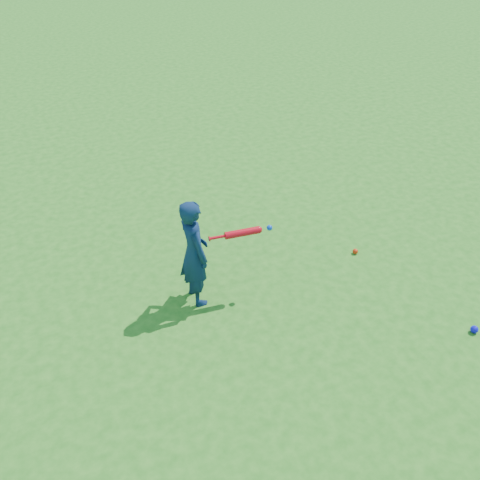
{
  "coord_description": "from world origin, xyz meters",
  "views": [
    {
      "loc": [
        -0.89,
        -4.05,
        3.91
      ],
      "look_at": [
        0.99,
        0.15,
        0.67
      ],
      "focal_mm": 40.0,
      "sensor_mm": 36.0,
      "label": 1
    }
  ],
  "objects_px": {
    "ground_ball_blue": "(474,329)",
    "bat_swing": "(245,232)",
    "ground_ball_red": "(355,251)",
    "child": "(194,253)"
  },
  "relations": [
    {
      "from": "ground_ball_blue",
      "to": "bat_swing",
      "type": "bearing_deg",
      "value": 140.28
    },
    {
      "from": "ground_ball_red",
      "to": "bat_swing",
      "type": "distance_m",
      "value": 1.71
    },
    {
      "from": "ground_ball_red",
      "to": "bat_swing",
      "type": "bearing_deg",
      "value": -177.04
    },
    {
      "from": "child",
      "to": "ground_ball_red",
      "type": "xyz_separation_m",
      "value": [
        2.06,
        -0.02,
        -0.59
      ]
    },
    {
      "from": "ground_ball_red",
      "to": "bat_swing",
      "type": "height_order",
      "value": "bat_swing"
    },
    {
      "from": "child",
      "to": "ground_ball_blue",
      "type": "xyz_separation_m",
      "value": [
        2.4,
        -1.65,
        -0.58
      ]
    },
    {
      "from": "child",
      "to": "ground_ball_red",
      "type": "bearing_deg",
      "value": -94.05
    },
    {
      "from": "ground_ball_red",
      "to": "ground_ball_blue",
      "type": "bearing_deg",
      "value": -78.33
    },
    {
      "from": "ground_ball_red",
      "to": "child",
      "type": "bearing_deg",
      "value": 179.38
    },
    {
      "from": "child",
      "to": "bat_swing",
      "type": "distance_m",
      "value": 0.57
    }
  ]
}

